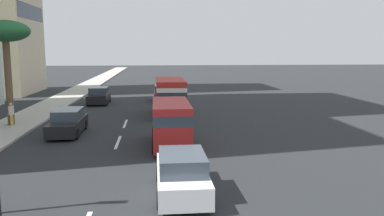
% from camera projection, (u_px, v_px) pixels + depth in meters
% --- Properties ---
extents(ground_plane, '(198.00, 198.00, 0.00)m').
position_uv_depth(ground_plane, '(132.00, 106.00, 36.84)').
color(ground_plane, '#26282B').
extents(sidewalk_right, '(162.00, 3.35, 0.15)m').
position_uv_depth(sidewalk_right, '(49.00, 107.00, 36.11)').
color(sidewalk_right, '#B2ADA3').
rests_on(sidewalk_right, ground_plane).
extents(lane_stripe_mid, '(3.20, 0.16, 0.01)m').
position_uv_depth(lane_stripe_mid, '(118.00, 142.00, 22.51)').
color(lane_stripe_mid, silver).
rests_on(lane_stripe_mid, ground_plane).
extents(lane_stripe_far, '(3.20, 0.16, 0.01)m').
position_uv_depth(lane_stripe_far, '(125.00, 124.00, 28.20)').
color(lane_stripe_far, silver).
rests_on(lane_stripe_far, ground_plane).
extents(minibus_lead, '(6.22, 2.39, 2.94)m').
position_uv_depth(minibus_lead, '(170.00, 96.00, 31.62)').
color(minibus_lead, silver).
rests_on(minibus_lead, ground_plane).
extents(car_second, '(4.55, 1.87, 1.58)m').
position_uv_depth(car_second, '(182.00, 174.00, 14.38)').
color(car_second, white).
rests_on(car_second, ground_plane).
extents(car_third, '(4.74, 1.89, 1.65)m').
position_uv_depth(car_third, '(163.00, 94.00, 40.61)').
color(car_third, '#A51E1E').
rests_on(car_third, ground_plane).
extents(van_fourth, '(5.23, 2.11, 2.46)m').
position_uv_depth(van_fourth, '(171.00, 121.00, 21.43)').
color(van_fourth, '#A51E1E').
rests_on(van_fourth, ground_plane).
extents(car_fifth, '(4.77, 1.82, 1.56)m').
position_uv_depth(car_fifth, '(68.00, 122.00, 24.66)').
color(car_fifth, black).
rests_on(car_fifth, ground_plane).
extents(car_sixth, '(4.22, 1.94, 1.63)m').
position_uv_depth(car_sixth, '(99.00, 96.00, 38.52)').
color(car_sixth, black).
rests_on(car_sixth, ground_plane).
extents(pedestrian_mid_block, '(0.36, 0.39, 1.58)m').
position_uv_depth(pedestrian_mid_block, '(11.00, 113.00, 26.53)').
color(pedestrian_mid_block, gold).
rests_on(pedestrian_mid_block, sidewalk_right).
extents(palm_tree, '(3.23, 3.23, 7.11)m').
position_uv_depth(palm_tree, '(5.00, 35.00, 26.21)').
color(palm_tree, brown).
rests_on(palm_tree, sidewalk_right).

